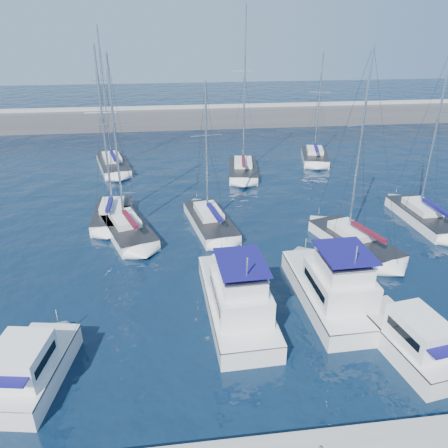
{
  "coord_description": "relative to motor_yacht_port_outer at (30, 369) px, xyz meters",
  "views": [
    {
      "loc": [
        -5.3,
        -22.31,
        16.22
      ],
      "look_at": [
        -1.69,
        5.82,
        3.0
      ],
      "focal_mm": 35.0,
      "sensor_mm": 36.0,
      "label": 1
    }
  ],
  "objects": [
    {
      "name": "motor_yacht_port_inner",
      "position": [
        10.78,
        4.18,
        0.19
      ],
      "size": [
        3.85,
        10.07,
        4.69
      ],
      "rotation": [
        0.0,
        0.0,
        0.04
      ],
      "color": "silver",
      "rests_on": "ground"
    },
    {
      "name": "motor_yacht_stbd_inner",
      "position": [
        16.89,
        4.54,
        0.19
      ],
      "size": [
        4.01,
        9.42,
        4.69
      ],
      "rotation": [
        0.0,
        0.0,
        0.02
      ],
      "color": "silver",
      "rests_on": "ground"
    },
    {
      "name": "sailboat_back_a",
      "position": [
        0.38,
        34.96,
        -0.41
      ],
      "size": [
        5.04,
        9.41,
        16.27
      ],
      "rotation": [
        0.0,
        0.0,
        0.23
      ],
      "color": "silver",
      "rests_on": "ground"
    },
    {
      "name": "sailboat_back_b",
      "position": [
        15.65,
        30.9,
        -0.38
      ],
      "size": [
        4.34,
        8.55,
        18.24
      ],
      "rotation": [
        0.0,
        0.0,
        -0.15
      ],
      "color": "silver",
      "rests_on": "ground"
    },
    {
      "name": "breakwater",
      "position": [
        12.54,
        57.13,
        0.11
      ],
      "size": [
        160.0,
        6.0,
        4.45
      ],
      "color": "#424244",
      "rests_on": "ground"
    },
    {
      "name": "sailboat_mid_d",
      "position": [
        21.27,
        11.77,
        -0.42
      ],
      "size": [
        5.35,
        8.65,
        15.21
      ],
      "rotation": [
        0.0,
        0.0,
        0.29
      ],
      "color": "silver",
      "rests_on": "ground"
    },
    {
      "name": "sailboat_mid_b",
      "position": [
        3.39,
        16.28,
        -0.42
      ],
      "size": [
        5.54,
        8.43,
        14.6
      ],
      "rotation": [
        0.0,
        0.0,
        0.35
      ],
      "color": "silver",
      "rests_on": "ground"
    },
    {
      "name": "ground",
      "position": [
        12.54,
        5.13,
        -0.94
      ],
      "size": [
        220.0,
        220.0,
        0.0
      ],
      "primitive_type": "plane",
      "color": "black",
      "rests_on": "ground"
    },
    {
      "name": "sailboat_mid_a",
      "position": [
        1.88,
        19.51,
        -0.4
      ],
      "size": [
        3.06,
        6.81,
        15.02
      ],
      "rotation": [
        0.0,
        0.0,
        -0.0
      ],
      "color": "silver",
      "rests_on": "ground"
    },
    {
      "name": "motor_yacht_stbd_outer",
      "position": [
        19.23,
        -0.34,
        -0.0
      ],
      "size": [
        3.41,
        6.99,
        3.2
      ],
      "rotation": [
        0.0,
        0.0,
        0.16
      ],
      "color": "silver",
      "rests_on": "ground"
    },
    {
      "name": "sailboat_mid_e",
      "position": [
        29.31,
        15.58,
        -0.42
      ],
      "size": [
        3.27,
        8.48,
        15.12
      ],
      "rotation": [
        0.0,
        0.0,
        0.02
      ],
      "color": "silver",
      "rests_on": "ground"
    },
    {
      "name": "motor_yacht_port_outer",
      "position": [
        0.0,
        0.0,
        0.0
      ],
      "size": [
        3.76,
        6.32,
        3.2
      ],
      "rotation": [
        0.0,
        0.0,
        -0.17
      ],
      "color": "silver",
      "rests_on": "ground"
    },
    {
      "name": "sailboat_back_c",
      "position": [
        25.6,
        34.97,
        -0.43
      ],
      "size": [
        4.58,
        7.52,
        13.35
      ],
      "rotation": [
        0.0,
        0.0,
        -0.23
      ],
      "color": "silver",
      "rests_on": "ground"
    },
    {
      "name": "sailboat_mid_c",
      "position": [
        10.4,
        16.97,
        -0.44
      ],
      "size": [
        4.29,
        8.63,
        12.39
      ],
      "rotation": [
        0.0,
        0.0,
        0.17
      ],
      "color": "silver",
      "rests_on": "ground"
    }
  ]
}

